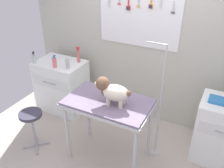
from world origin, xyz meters
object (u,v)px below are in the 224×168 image
object	(u,v)px
dog	(112,91)
cabinet_right	(223,132)
grooming_arm	(159,109)
counter_left	(62,86)
grooming_table	(108,107)
spray_bottle_tall	(78,56)
stool	(31,120)

from	to	relation	value
dog	cabinet_right	world-z (taller)	dog
grooming_arm	counter_left	distance (m)	1.87
grooming_table	grooming_arm	world-z (taller)	grooming_arm
cabinet_right	spray_bottle_tall	distance (m)	2.39
grooming_arm	spray_bottle_tall	distance (m)	1.62
grooming_arm	cabinet_right	size ratio (longest dim) A/B	1.83
grooming_arm	spray_bottle_tall	xyz separation A→B (m)	(-1.53, 0.49, 0.25)
counter_left	spray_bottle_tall	size ratio (longest dim) A/B	3.41
grooming_arm	cabinet_right	world-z (taller)	grooming_arm
spray_bottle_tall	stool	bearing A→B (deg)	-92.17
cabinet_right	spray_bottle_tall	bearing A→B (deg)	175.65
grooming_table	stool	world-z (taller)	grooming_table
counter_left	spray_bottle_tall	xyz separation A→B (m)	(0.28, 0.15, 0.56)
counter_left	cabinet_right	xyz separation A→B (m)	(2.60, -0.03, -0.00)
grooming_table	dog	world-z (taller)	dog
counter_left	stool	distance (m)	1.02
stool	spray_bottle_tall	distance (m)	1.26
grooming_arm	counter_left	size ratio (longest dim) A/B	1.82
stool	cabinet_right	bearing A→B (deg)	22.21
grooming_table	stool	size ratio (longest dim) A/B	1.80
grooming_arm	spray_bottle_tall	size ratio (longest dim) A/B	6.21
dog	spray_bottle_tall	xyz separation A→B (m)	(-1.05, 0.86, -0.09)
grooming_table	stool	distance (m)	1.13
cabinet_right	counter_left	bearing A→B (deg)	179.41
grooming_table	dog	size ratio (longest dim) A/B	2.33
counter_left	cabinet_right	world-z (taller)	counter_left
grooming_table	cabinet_right	distance (m)	1.53
grooming_arm	dog	bearing A→B (deg)	-142.39
stool	spray_bottle_tall	xyz separation A→B (m)	(0.04, 1.14, 0.53)
spray_bottle_tall	cabinet_right	bearing A→B (deg)	-4.35
dog	counter_left	size ratio (longest dim) A/B	0.52
grooming_arm	dog	distance (m)	0.69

